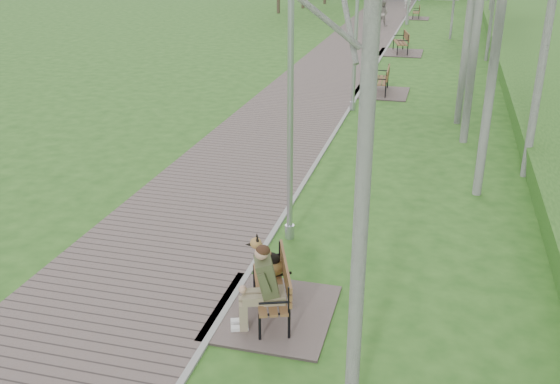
# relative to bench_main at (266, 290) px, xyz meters

# --- Properties ---
(ground) EXTENTS (120.00, 120.00, 0.00)m
(ground) POSITION_rel_bench_main_xyz_m (-0.63, 0.74, -0.44)
(ground) COLOR #2B5B1C
(ground) RESTS_ON ground
(walkway) EXTENTS (3.50, 67.00, 0.04)m
(walkway) POSITION_rel_bench_main_xyz_m (-2.38, 22.24, -0.42)
(walkway) COLOR #6D5D58
(walkway) RESTS_ON ground
(kerb) EXTENTS (0.10, 67.00, 0.05)m
(kerb) POSITION_rel_bench_main_xyz_m (-0.63, 22.24, -0.41)
(kerb) COLOR #999993
(kerb) RESTS_ON ground
(bench_main) EXTENTS (1.80, 2.00, 1.57)m
(bench_main) POSITION_rel_bench_main_xyz_m (0.00, 0.00, 0.00)
(bench_main) COLOR #6D5D58
(bench_main) RESTS_ON ground
(bench_second) EXTENTS (1.91, 2.13, 1.18)m
(bench_second) POSITION_rel_bench_main_xyz_m (0.09, 14.65, -0.22)
(bench_second) COLOR #6D5D58
(bench_second) RESTS_ON ground
(bench_third) EXTENTS (2.04, 2.26, 1.25)m
(bench_third) POSITION_rel_bench_main_xyz_m (0.11, 22.99, -0.20)
(bench_third) COLOR #6D5D58
(bench_third) RESTS_ON ground
(bench_far) EXTENTS (1.66, 1.85, 1.02)m
(bench_far) POSITION_rel_bench_main_xyz_m (0.06, 36.27, -0.25)
(bench_far) COLOR #6D5D58
(bench_far) RESTS_ON ground
(lamp_post_near) EXTENTS (0.18, 0.18, 4.67)m
(lamp_post_near) POSITION_rel_bench_main_xyz_m (-0.29, 2.61, 1.74)
(lamp_post_near) COLOR #A2A5AA
(lamp_post_near) RESTS_ON ground
(lamp_post_second) EXTENTS (0.19, 0.19, 4.85)m
(lamp_post_second) POSITION_rel_bench_main_xyz_m (-0.53, 12.13, 1.83)
(lamp_post_second) COLOR #A2A5AA
(lamp_post_second) RESTS_ON ground
(pedestrian_far) EXTENTS (0.89, 0.78, 1.54)m
(pedestrian_far) POSITION_rel_bench_main_xyz_m (-1.75, 31.99, 0.33)
(pedestrian_far) COLOR gray
(pedestrian_far) RESTS_ON ground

